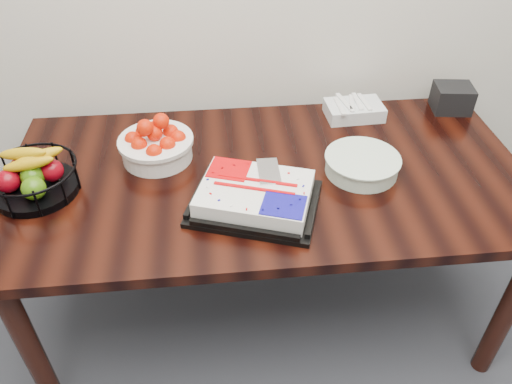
{
  "coord_description": "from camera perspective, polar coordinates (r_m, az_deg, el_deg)",
  "views": [
    {
      "loc": [
        -0.18,
        0.63,
        1.8
      ],
      "look_at": [
        -0.06,
        1.8,
        0.83
      ],
      "focal_mm": 35.0,
      "sensor_mm": 36.0,
      "label": 1
    }
  ],
  "objects": [
    {
      "name": "table",
      "position": [
        1.79,
        1.29,
        0.14
      ],
      "size": [
        1.8,
        0.9,
        0.75
      ],
      "color": "black",
      "rests_on": "ground"
    },
    {
      "name": "cake_tray",
      "position": [
        1.57,
        -0.11,
        -0.51
      ],
      "size": [
        0.47,
        0.42,
        0.08
      ],
      "color": "black",
      "rests_on": "table"
    },
    {
      "name": "tangerine_bowl",
      "position": [
        1.8,
        -11.39,
        5.73
      ],
      "size": [
        0.26,
        0.26,
        0.17
      ],
      "color": "white",
      "rests_on": "table"
    },
    {
      "name": "fruit_basket",
      "position": [
        1.76,
        -24.17,
        1.65
      ],
      "size": [
        0.29,
        0.29,
        0.15
      ],
      "color": "black",
      "rests_on": "table"
    },
    {
      "name": "plate_stack",
      "position": [
        1.75,
        12.01,
        3.11
      ],
      "size": [
        0.26,
        0.26,
        0.06
      ],
      "color": "white",
      "rests_on": "table"
    },
    {
      "name": "fork_bag",
      "position": [
        2.07,
        11.15,
        9.23
      ],
      "size": [
        0.23,
        0.15,
        0.06
      ],
      "color": "silver",
      "rests_on": "table"
    },
    {
      "name": "napkin_box",
      "position": [
        2.22,
        21.51,
        9.96
      ],
      "size": [
        0.16,
        0.14,
        0.11
      ],
      "primitive_type": "cube",
      "rotation": [
        0.0,
        0.0,
        -0.13
      ],
      "color": "black",
      "rests_on": "table"
    }
  ]
}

